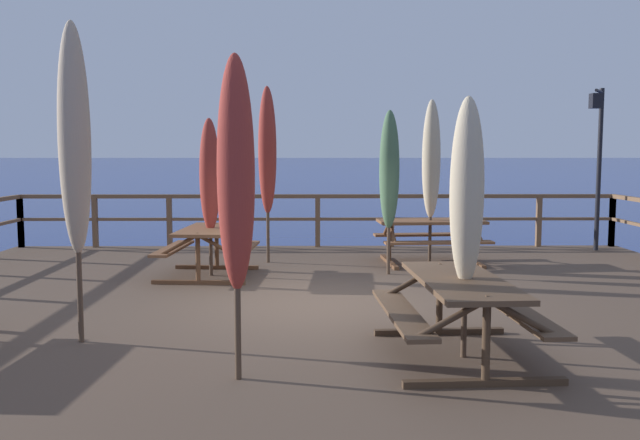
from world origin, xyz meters
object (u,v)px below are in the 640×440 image
Objects in this scene: patio_umbrella_tall_mid_left at (431,160)px; patio_umbrella_tall_front at (467,193)px; picnic_table_back_left at (431,232)px; patio_umbrella_tall_back_left at (267,151)px; patio_umbrella_tall_mid_right at (74,141)px; picnic_table_front_left at (208,242)px; picnic_table_front_right at (460,299)px; patio_umbrella_short_back at (210,176)px; lamp_post_hooked at (598,144)px; patio_umbrella_short_mid at (236,175)px; patio_umbrella_short_front at (389,171)px.

patio_umbrella_tall_mid_left is 1.16× the size of patio_umbrella_tall_front.
patio_umbrella_tall_back_left is at bearing 177.80° from picnic_table_back_left.
patio_umbrella_tall_mid_right is (-4.48, -4.97, 1.51)m from picnic_table_back_left.
picnic_table_front_right is (3.06, -4.30, 0.01)m from picnic_table_front_left.
patio_umbrella_short_back reaches higher than picnic_table_back_left.
patio_umbrella_tall_back_left reaches higher than picnic_table_back_left.
lamp_post_hooked is at bearing 11.36° from patio_umbrella_tall_back_left.
patio_umbrella_short_mid is at bearing -88.65° from patio_umbrella_tall_back_left.
patio_umbrella_short_back is 5.33m from patio_umbrella_tall_front.
patio_umbrella_short_front is (2.87, 0.16, 1.11)m from picnic_table_front_left.
patio_umbrella_short_mid is 0.87× the size of lamp_post_hooked.
patio_umbrella_short_mid reaches higher than picnic_table_front_left.
patio_umbrella_tall_front is 0.89× the size of patio_umbrella_short_mid.
picnic_table_front_right is 0.83× the size of patio_umbrella_tall_front.
lamp_post_hooked is at bearing 50.52° from patio_umbrella_short_mid.
patio_umbrella_tall_mid_right is at bearing -101.23° from picnic_table_front_left.
picnic_table_front_right is 0.63× the size of patio_umbrella_tall_mid_right.
patio_umbrella_tall_mid_left is at bearing 17.45° from patio_umbrella_short_back.
picnic_table_front_right is at bearing -87.61° from patio_umbrella_short_front.
patio_umbrella_short_back is 0.80× the size of patio_umbrella_tall_back_left.
patio_umbrella_tall_front is at bearing -96.44° from patio_umbrella_tall_mid_left.
patio_umbrella_tall_mid_left reaches higher than patio_umbrella_tall_front.
patio_umbrella_tall_back_left reaches higher than patio_umbrella_tall_mid_left.
lamp_post_hooked is at bearing 19.99° from picnic_table_front_left.
patio_umbrella_tall_mid_right is 1.17× the size of patio_umbrella_short_mid.
picnic_table_back_left is 0.60× the size of lamp_post_hooked.
lamp_post_hooked reaches higher than patio_umbrella_tall_back_left.
patio_umbrella_short_mid is at bearing -78.95° from patio_umbrella_short_back.
patio_umbrella_short_front is at bearing 69.82° from patio_umbrella_short_mid.
lamp_post_hooked is (7.21, 2.62, 1.56)m from picnic_table_front_left.
lamp_post_hooked is at bearing 21.77° from picnic_table_back_left.
lamp_post_hooked is at bearing 29.60° from patio_umbrella_short_front.
patio_umbrella_tall_mid_left is 1.15× the size of patio_umbrella_short_back.
patio_umbrella_short_front is at bearing 92.39° from picnic_table_front_right.
picnic_table_back_left is at bearing 83.36° from patio_umbrella_tall_front.
picnic_table_front_left is 5.27m from picnic_table_front_right.
patio_umbrella_tall_back_left is 1.18× the size of patio_umbrella_short_front.
patio_umbrella_tall_mid_right is (-0.78, -3.80, 0.49)m from patio_umbrella_short_back.
lamp_post_hooked reaches higher than patio_umbrella_tall_front.
patio_umbrella_tall_front is (-0.64, -5.53, 1.02)m from picnic_table_back_left.
patio_umbrella_tall_mid_right is at bearing -131.96° from patio_umbrella_tall_mid_left.
patio_umbrella_tall_mid_left is at bearing -158.24° from lamp_post_hooked.
patio_umbrella_tall_front is 0.95× the size of patio_umbrella_short_front.
lamp_post_hooked reaches higher than patio_umbrella_short_back.
patio_umbrella_tall_back_left is 0.97× the size of lamp_post_hooked.
patio_umbrella_short_front is (-0.19, 4.45, 1.10)m from picnic_table_front_right.
patio_umbrella_tall_back_left reaches higher than patio_umbrella_short_mid.
patio_umbrella_short_front reaches higher than patio_umbrella_tall_front.
patio_umbrella_short_back is at bearing -162.53° from picnic_table_back_left.
picnic_table_front_right is at bearing -55.35° from patio_umbrella_short_back.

